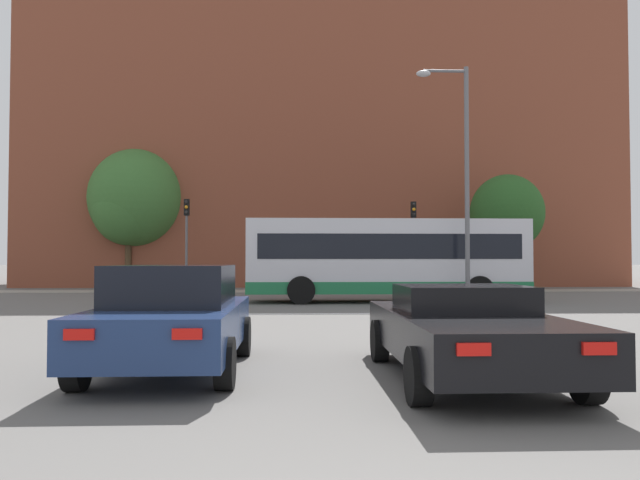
{
  "coord_description": "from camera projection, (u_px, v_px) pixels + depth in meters",
  "views": [
    {
      "loc": [
        -0.51,
        -2.33,
        1.56
      ],
      "look_at": [
        0.57,
        21.5,
        2.33
      ],
      "focal_mm": 35.0,
      "sensor_mm": 36.0,
      "label": 1
    }
  ],
  "objects": [
    {
      "name": "brick_civic_building",
      "position": [
        322.0,
        126.0,
        42.67
      ],
      "size": [
        36.4,
        14.3,
        26.89
      ],
      "color": "brown",
      "rests_on": "ground_plane"
    },
    {
      "name": "traffic_light_far_left",
      "position": [
        187.0,
        230.0,
        30.38
      ],
      "size": [
        0.26,
        0.31,
        4.54
      ],
      "color": "slate",
      "rests_on": "ground_plane"
    },
    {
      "name": "traffic_light_far_right",
      "position": [
        414.0,
        231.0,
        31.08
      ],
      "size": [
        0.26,
        0.31,
        4.49
      ],
      "color": "slate",
      "rests_on": "ground_plane"
    },
    {
      "name": "pedestrian_waiting",
      "position": [
        466.0,
        273.0,
        31.8
      ],
      "size": [
        0.45,
        0.32,
        1.59
      ],
      "rotation": [
        0.0,
        0.0,
        0.28
      ],
      "color": "brown",
      "rests_on": "ground_plane"
    },
    {
      "name": "stop_line_strip",
      "position": [
        309.0,
        314.0,
        18.08
      ],
      "size": [
        8.06,
        0.3,
        0.01
      ],
      "primitive_type": "cube",
      "color": "silver",
      "rests_on": "ground_plane"
    },
    {
      "name": "far_pavement",
      "position": [
        302.0,
        291.0,
        31.51
      ],
      "size": [
        68.96,
        2.5,
        0.01
      ],
      "primitive_type": "cube",
      "color": "gray",
      "rests_on": "ground_plane"
    },
    {
      "name": "car_saloon_left",
      "position": [
        173.0,
        317.0,
        8.78
      ],
      "size": [
        1.99,
        4.35,
        1.49
      ],
      "rotation": [
        0.0,
        0.0,
        -0.0
      ],
      "color": "navy",
      "rests_on": "ground_plane"
    },
    {
      "name": "tree_distant",
      "position": [
        136.0,
        198.0,
        35.59
      ],
      "size": [
        5.34,
        5.34,
        7.91
      ],
      "color": "#4C3823",
      "rests_on": "ground_plane"
    },
    {
      "name": "tree_by_building",
      "position": [
        507.0,
        213.0,
        32.31
      ],
      "size": [
        3.78,
        3.78,
        6.01
      ],
      "color": "#4C3823",
      "rests_on": "ground_plane"
    },
    {
      "name": "car_roadster_right",
      "position": [
        465.0,
        330.0,
        8.21
      ],
      "size": [
        2.07,
        4.79,
        1.22
      ],
      "rotation": [
        0.0,
        0.0,
        0.0
      ],
      "color": "black",
      "rests_on": "ground_plane"
    },
    {
      "name": "bus_crossing_lead",
      "position": [
        386.0,
        258.0,
        23.32
      ],
      "size": [
        10.3,
        2.66,
        3.05
      ],
      "rotation": [
        0.0,
        0.0,
        1.57
      ],
      "color": "silver",
      "rests_on": "ground_plane"
    },
    {
      "name": "street_lamp_junction",
      "position": [
        459.0,
        163.0,
        21.48
      ],
      "size": [
        1.83,
        0.36,
        8.26
      ],
      "color": "slate",
      "rests_on": "ground_plane"
    },
    {
      "name": "tree_kerbside",
      "position": [
        129.0,
        208.0,
        35.04
      ],
      "size": [
        4.11,
        4.11,
        6.69
      ],
      "color": "#4C3823",
      "rests_on": "ground_plane"
    }
  ]
}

